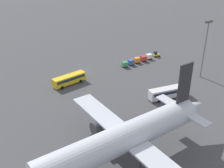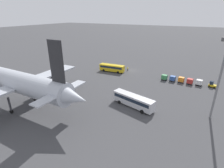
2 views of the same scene
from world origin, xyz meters
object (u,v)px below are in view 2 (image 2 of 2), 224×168
at_px(baggage_tug, 212,85).
at_px(shuttle_bus_near, 112,68).
at_px(shuttle_bus_far, 133,100).
at_px(cargo_cart_orange, 181,80).
at_px(cargo_cart_green, 164,77).
at_px(cargo_cart_red, 190,81).
at_px(cargo_cart_blue, 173,78).
at_px(airplane, 16,82).
at_px(cargo_cart_white, 199,82).
at_px(worker_person, 128,69).

bearing_deg(baggage_tug, shuttle_bus_near, 15.62).
distance_m(shuttle_bus_near, shuttle_bus_far, 31.05).
distance_m(cargo_cart_orange, cargo_cart_green, 6.00).
height_order(baggage_tug, cargo_cart_red, baggage_tug).
height_order(baggage_tug, cargo_cart_green, baggage_tug).
bearing_deg(cargo_cart_blue, shuttle_bus_near, 1.37).
height_order(shuttle_bus_near, baggage_tug, shuttle_bus_near).
height_order(shuttle_bus_far, cargo_cart_blue, shuttle_bus_far).
distance_m(shuttle_bus_near, cargo_cart_blue, 25.41).
relative_size(airplane, cargo_cart_white, 20.56).
relative_size(baggage_tug, cargo_cart_green, 1.19).
distance_m(shuttle_bus_far, cargo_cart_orange, 26.42).
bearing_deg(baggage_tug, cargo_cart_orange, 16.66).
xyz_separation_m(baggage_tug, cargo_cart_blue, (13.04, 0.73, 0.25)).
height_order(shuttle_bus_near, cargo_cart_green, shuttle_bus_near).
bearing_deg(cargo_cart_white, baggage_tug, -174.62).
relative_size(airplane, baggage_tug, 17.27).
relative_size(shuttle_bus_far, baggage_tug, 4.72).
xyz_separation_m(shuttle_bus_far, worker_person, (14.11, -28.60, -1.12)).
bearing_deg(cargo_cart_white, cargo_cart_orange, 1.43).
distance_m(airplane, cargo_cart_blue, 51.53).
bearing_deg(cargo_cart_orange, cargo_cart_red, 175.24).
distance_m(airplane, cargo_cart_orange, 53.64).
relative_size(airplane, cargo_cart_blue, 20.56).
bearing_deg(worker_person, cargo_cart_orange, 170.81).
bearing_deg(cargo_cart_orange, shuttle_bus_near, 1.62).
distance_m(worker_person, cargo_cart_white, 29.12).
bearing_deg(cargo_cart_white, cargo_cart_green, 2.59).
xyz_separation_m(shuttle_bus_far, cargo_cart_white, (-14.79, -25.04, -0.79)).
height_order(worker_person, cargo_cart_white, cargo_cart_white).
xyz_separation_m(cargo_cart_red, cargo_cart_orange, (2.99, -0.25, 0.00)).
relative_size(shuttle_bus_far, cargo_cart_blue, 5.61).
xyz_separation_m(cargo_cart_red, cargo_cart_green, (8.97, 0.14, 0.00)).
bearing_deg(cargo_cart_white, cargo_cart_red, 7.59).
distance_m(shuttle_bus_far, cargo_cart_white, 29.10).
bearing_deg(cargo_cart_red, worker_person, -8.68).
distance_m(airplane, cargo_cart_red, 55.52).
distance_m(worker_person, cargo_cart_blue, 20.31).
height_order(shuttle_bus_near, cargo_cart_orange, shuttle_bus_near).
height_order(shuttle_bus_far, cargo_cart_green, shuttle_bus_far).
bearing_deg(cargo_cart_green, cargo_cart_blue, -176.33).
distance_m(cargo_cart_red, cargo_cart_orange, 3.00).
bearing_deg(cargo_cart_white, worker_person, -7.02).
height_order(airplane, cargo_cart_blue, airplane).
bearing_deg(cargo_cart_white, shuttle_bus_far, 59.44).
relative_size(airplane, shuttle_bus_near, 4.13).
bearing_deg(baggage_tug, cargo_cart_green, 16.92).
height_order(shuttle_bus_near, cargo_cart_blue, shuttle_bus_near).
xyz_separation_m(baggage_tug, cargo_cart_red, (7.06, 0.78, 0.25)).
xyz_separation_m(airplane, cargo_cart_white, (-42.07, -39.39, -5.94)).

